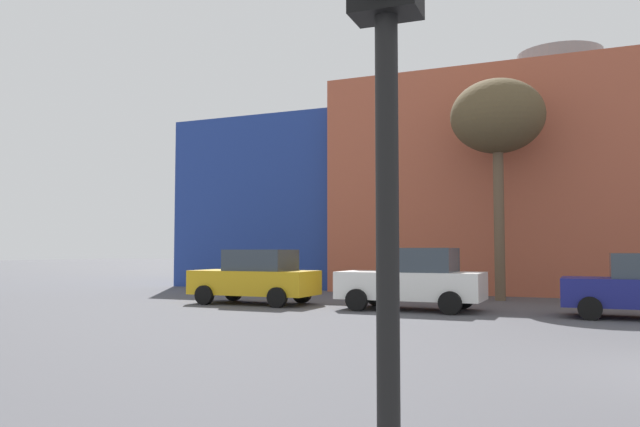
% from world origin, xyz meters
% --- Properties ---
extents(building_backdrop, '(36.69, 13.43, 11.48)m').
position_xyz_m(building_backdrop, '(-3.22, 21.78, 4.56)').
color(building_backdrop, '#B2563D').
rests_on(building_backdrop, ground_plane).
extents(parked_car_0, '(4.27, 2.09, 1.85)m').
position_xyz_m(parked_car_0, '(-12.55, 8.14, 0.92)').
color(parked_car_0, gold).
rests_on(parked_car_0, ground_plane).
extents(parked_car_1, '(4.37, 2.14, 1.89)m').
position_xyz_m(parked_car_1, '(-7.07, 8.14, 0.94)').
color(parked_car_1, white).
rests_on(parked_car_1, ground_plane).
extents(traffic_light_near_left, '(0.37, 0.37, 3.94)m').
position_xyz_m(traffic_light_near_left, '(-3.02, -7.55, 2.90)').
color(traffic_light_near_left, black).
rests_on(traffic_light_near_left, ground_plane).
extents(bare_tree_0, '(3.43, 3.43, 8.16)m').
position_xyz_m(bare_tree_0, '(-5.10, 13.01, 6.69)').
color(bare_tree_0, brown).
rests_on(bare_tree_0, ground_plane).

